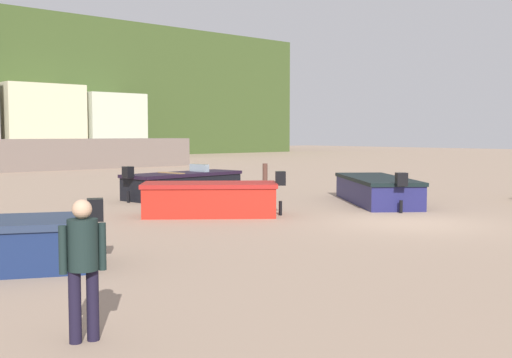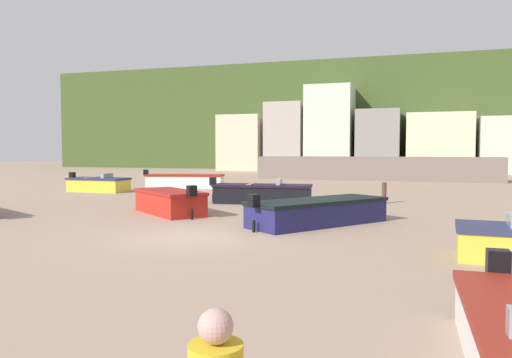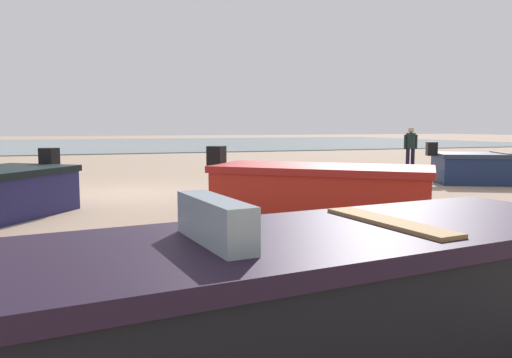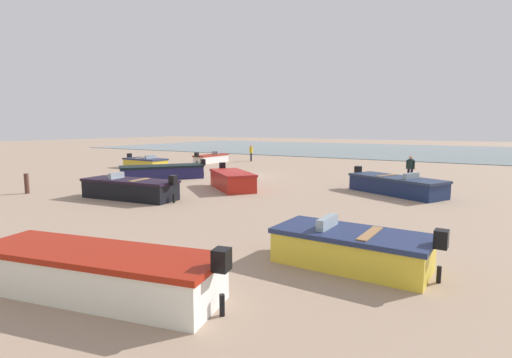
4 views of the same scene
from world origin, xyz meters
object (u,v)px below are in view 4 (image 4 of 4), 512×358
(boat_white_1, at_px, (97,273))
(boat_yellow_2, at_px, (351,248))
(boat_white_4, at_px, (211,158))
(beach_walker_foreground, at_px, (410,167))
(beach_walker_distant, at_px, (251,151))
(boat_navy_6, at_px, (162,172))
(boat_navy_0, at_px, (396,185))
(boat_yellow_5, at_px, (145,163))
(boat_red_7, at_px, (232,180))
(boat_black_3, at_px, (130,189))
(mooring_post_near_water, at_px, (27,184))

(boat_white_1, xyz_separation_m, boat_yellow_2, (-3.86, -4.29, -0.02))
(boat_white_1, xyz_separation_m, boat_white_4, (15.90, -24.43, -0.08))
(boat_yellow_2, xyz_separation_m, beach_walker_foreground, (1.43, -16.13, 0.51))
(beach_walker_distant, bearing_deg, boat_yellow_2, -1.19)
(boat_navy_6, distance_m, beach_walker_foreground, 15.60)
(boat_yellow_2, distance_m, beach_walker_foreground, 16.20)
(boat_navy_0, distance_m, boat_yellow_5, 20.34)
(boat_navy_0, bearing_deg, beach_walker_foreground, -151.29)
(boat_yellow_5, bearing_deg, beach_walker_foreground, 101.31)
(boat_yellow_2, height_order, boat_red_7, boat_red_7)
(boat_black_3, relative_size, beach_walker_distant, 3.13)
(boat_navy_6, distance_m, beach_walker_distant, 14.11)
(boat_black_3, distance_m, beach_walker_distant, 20.73)
(mooring_post_near_water, distance_m, beach_walker_foreground, 21.47)
(boat_yellow_5, height_order, beach_walker_distant, beach_walker_distant)
(boat_navy_0, xyz_separation_m, boat_navy_6, (14.24, 1.83, -0.00))
(beach_walker_distant, bearing_deg, boat_black_3, -21.97)
(boat_white_1, relative_size, mooring_post_near_water, 5.47)
(boat_navy_0, distance_m, mooring_post_near_water, 18.69)
(boat_navy_6, height_order, mooring_post_near_water, boat_navy_6)
(boat_white_1, xyz_separation_m, boat_yellow_5, (17.59, -17.83, -0.05))
(boat_navy_0, xyz_separation_m, boat_white_4, (18.52, -8.93, -0.05))
(boat_yellow_2, relative_size, beach_walker_foreground, 2.47)
(boat_navy_0, height_order, boat_yellow_2, boat_navy_0)
(mooring_post_near_water, bearing_deg, boat_navy_6, -103.67)
(boat_navy_0, height_order, boat_yellow_5, boat_navy_0)
(boat_yellow_2, distance_m, boat_black_3, 12.18)
(boat_navy_6, bearing_deg, boat_red_7, -152.80)
(boat_black_3, height_order, boat_yellow_5, boat_black_3)
(boat_black_3, relative_size, beach_walker_foreground, 3.13)
(boat_black_3, bearing_deg, mooring_post_near_water, 100.13)
(boat_white_4, bearing_deg, mooring_post_near_water, -82.51)
(boat_yellow_2, bearing_deg, boat_red_7, 49.73)
(boat_yellow_5, bearing_deg, boat_white_4, 169.61)
(boat_yellow_5, height_order, beach_walker_foreground, beach_walker_foreground)
(boat_yellow_2, height_order, boat_white_4, boat_yellow_2)
(boat_red_7, bearing_deg, boat_yellow_5, -74.20)
(boat_white_4, relative_size, boat_red_7, 1.07)
(beach_walker_foreground, xyz_separation_m, beach_walker_distant, (15.92, -7.23, 0.00))
(boat_yellow_2, bearing_deg, boat_yellow_5, 59.39)
(boat_white_4, relative_size, boat_navy_6, 0.81)
(boat_white_4, xyz_separation_m, boat_navy_6, (-4.28, 10.76, 0.05))
(boat_navy_0, height_order, mooring_post_near_water, boat_navy_0)
(boat_yellow_2, bearing_deg, boat_white_1, 139.68)
(boat_white_4, distance_m, boat_red_7, 15.86)
(boat_navy_6, relative_size, beach_walker_distant, 3.23)
(boat_white_4, distance_m, beach_walker_distant, 4.06)
(boat_white_4, bearing_deg, beach_walker_foreground, -12.33)
(boat_yellow_5, relative_size, mooring_post_near_water, 4.01)
(beach_walker_distant, bearing_deg, boat_navy_6, -30.21)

